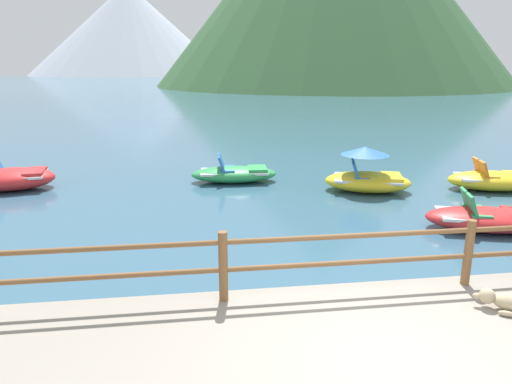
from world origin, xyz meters
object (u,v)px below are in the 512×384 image
pedal_boat_0 (493,180)px  pedal_boat_6 (11,178)px  pedal_boat_3 (368,176)px  pedal_boat_4 (235,174)px  pedal_boat_1 (486,218)px

pedal_boat_0 → pedal_boat_6: bearing=172.1°
pedal_boat_3 → pedal_boat_6: size_ratio=1.06×
pedal_boat_4 → pedal_boat_1: bearing=-45.1°
pedal_boat_6 → pedal_boat_0: bearing=-7.9°
pedal_boat_0 → pedal_boat_4: size_ratio=1.02×
pedal_boat_3 → pedal_boat_0: bearing=-5.5°
pedal_boat_1 → pedal_boat_4: 6.90m
pedal_boat_0 → pedal_boat_1: (-2.17, -3.01, -0.02)m
pedal_boat_3 → pedal_boat_4: size_ratio=1.02×
pedal_boat_4 → pedal_boat_3: bearing=-23.5°
pedal_boat_1 → pedal_boat_3: pedal_boat_3 is taller
pedal_boat_0 → pedal_boat_1: size_ratio=0.98×
pedal_boat_3 → pedal_boat_4: bearing=156.5°
pedal_boat_6 → pedal_boat_3: bearing=-8.7°
pedal_boat_0 → pedal_boat_1: pedal_boat_0 is taller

